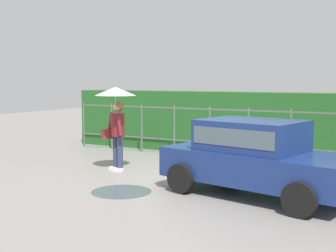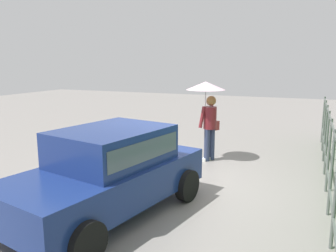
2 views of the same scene
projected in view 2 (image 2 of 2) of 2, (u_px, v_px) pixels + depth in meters
ground_plane at (179, 187)px, 7.13m from camera, size 40.00×40.00×0.00m
car at (109, 168)px, 5.80m from camera, size 3.96×2.43×1.48m
pedestrian at (208, 102)px, 8.84m from camera, size 1.00×1.00×2.09m
fence_section at (332, 169)px, 5.70m from camera, size 11.72×0.05×1.50m
puddle_near at (127, 166)px, 8.57m from camera, size 1.22×1.22×0.00m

